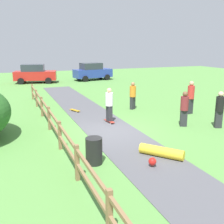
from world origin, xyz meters
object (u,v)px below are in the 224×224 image
bystander_black (220,108)px  parked_car_red (35,74)px  parked_car_blue (92,72)px  skater_fallen (161,152)px  bystander_maroon (184,107)px  bystander_red (191,96)px  trash_bin (94,151)px  skateboard_loose (75,110)px  skater_riding (109,103)px  bystander_orange (133,94)px

bystander_black → parked_car_red: 20.23m
bystander_black → parked_car_blue: (-0.17, 19.17, -0.01)m
bystander_black → parked_car_blue: size_ratio=0.40×
skater_fallen → bystander_maroon: bearing=42.9°
skater_fallen → bystander_red: size_ratio=0.78×
trash_bin → parked_car_red: bearing=89.1°
skateboard_loose → bystander_maroon: bystander_maroon is taller
skater_fallen → skater_riding: bearing=91.3°
skateboard_loose → bystander_red: bystander_red is taller
trash_bin → bystander_red: 8.38m
skater_fallen → bystander_maroon: size_ratio=0.86×
bystander_maroon → skateboard_loose: bearing=131.2°
parked_car_blue → parked_car_red: bearing=179.8°
trash_bin → skateboard_loose: trash_bin is taller
skateboard_loose → parked_car_red: parked_car_red is taller
parked_car_blue → skater_riding: bearing=-104.8°
trash_bin → parked_car_blue: (6.56, 20.73, 0.51)m
bystander_maroon → bystander_red: 2.65m
trash_bin → skater_riding: skater_riding is taller
trash_bin → skateboard_loose: 7.28m
trash_bin → parked_car_red: parked_car_red is taller
trash_bin → bystander_orange: 7.96m
skater_riding → skateboard_loose: size_ratio=2.18×
skater_fallen → parked_car_red: (-1.99, 21.18, 0.76)m
skater_riding → parked_car_red: bearing=96.5°
bystander_orange → bystander_red: size_ratio=0.89×
bystander_orange → parked_car_red: parked_car_red is taller
skater_fallen → parked_car_red: 21.29m
skater_riding → bystander_orange: skater_riding is taller
bystander_maroon → bystander_black: bearing=-30.5°
skater_riding → bystander_maroon: skater_riding is taller
bystander_black → skateboard_loose: bearing=134.8°
bystander_black → skater_riding: bearing=149.1°
skater_riding → bystander_black: skater_riding is taller
skater_riding → bystander_orange: bearing=42.7°
bystander_maroon → parked_car_red: size_ratio=0.38×
skateboard_loose → parked_car_red: 13.62m
skateboard_loose → bystander_black: size_ratio=0.46×
trash_bin → parked_car_blue: parked_car_blue is taller
bystander_black → parked_car_blue: parked_car_blue is taller
bystander_black → parked_car_red: (-6.41, 19.19, -0.01)m
trash_bin → skater_fallen: bearing=-10.6°
bystander_red → parked_car_blue: size_ratio=0.43×
trash_bin → bystander_maroon: bearing=24.0°
bystander_red → parked_car_red: bearing=112.6°
bystander_orange → parked_car_blue: (1.96, 14.25, 0.04)m
bystander_black → parked_car_blue: bearing=90.5°
skater_fallen → skateboard_loose: skater_fallen is taller
trash_bin → parked_car_red: (0.32, 20.75, 0.51)m
bystander_orange → bystander_red: bearing=-40.5°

